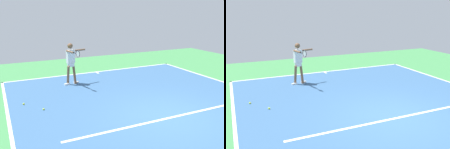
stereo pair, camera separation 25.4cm
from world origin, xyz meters
TOP-DOWN VIEW (x-y plane):
  - ground_plane at (0.00, 0.00)m, footprint 20.72×20.72m
  - court_surface at (0.00, 0.00)m, footprint 9.30×12.50m
  - court_line_baseline_near at (0.00, -6.20)m, footprint 9.30×0.10m
  - court_line_sideline_right at (4.60, 0.00)m, footprint 0.10×12.50m
  - court_line_service at (0.00, 0.11)m, footprint 6.98×0.10m
  - court_line_centre_mark at (0.00, -6.00)m, footprint 0.10×0.30m
  - tennis_player at (1.78, -4.61)m, footprint 1.08×1.29m
  - tennis_ball_by_baseline at (4.03, -2.97)m, footprint 0.07×0.07m
  - tennis_ball_near_player at (3.49, -2.19)m, footprint 0.07×0.07m

SIDE VIEW (x-z plane):
  - ground_plane at x=0.00m, z-range 0.00..0.00m
  - court_surface at x=0.00m, z-range 0.00..0.00m
  - court_line_baseline_near at x=0.00m, z-range 0.00..0.01m
  - court_line_sideline_right at x=4.60m, z-range 0.00..0.01m
  - court_line_service at x=0.00m, z-range 0.00..0.01m
  - court_line_centre_mark at x=0.00m, z-range 0.00..0.01m
  - tennis_ball_by_baseline at x=4.03m, z-range 0.00..0.07m
  - tennis_ball_near_player at x=3.49m, z-range 0.00..0.07m
  - tennis_player at x=1.78m, z-range 0.15..1.99m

